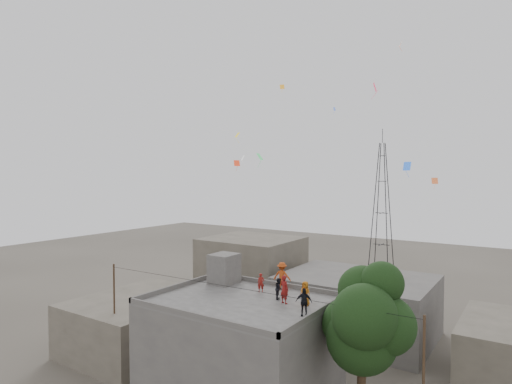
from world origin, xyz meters
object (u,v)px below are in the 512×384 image
transmission_tower (382,206)px  person_dark_adult (304,302)px  tree (366,321)px  person_red_adult (284,289)px  stair_head_box (224,269)px

transmission_tower → person_dark_adult: size_ratio=13.72×
tree → transmission_tower: (-11.37, 39.40, 2.97)m
person_red_adult → person_dark_adult: (1.91, -1.30, -0.08)m
stair_head_box → transmission_tower: transmission_tower is taller
tree → person_dark_adult: tree is taller
person_red_adult → tree: bearing=-168.3°
stair_head_box → person_red_adult: 5.95m
stair_head_box → tree: 10.80m
tree → transmission_tower: transmission_tower is taller
tree → person_red_adult: bearing=176.9°
stair_head_box → person_dark_adult: (7.60, -3.04, -0.27)m
tree → person_dark_adult: bearing=-160.8°
stair_head_box → person_red_adult: size_ratio=1.23×
person_red_adult → stair_head_box: bearing=-2.1°
tree → person_dark_adult: size_ratio=6.24×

